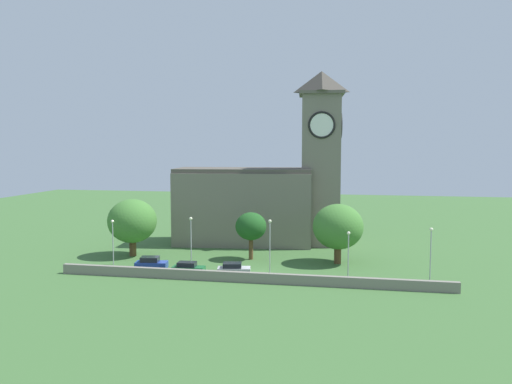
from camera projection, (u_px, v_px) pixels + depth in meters
The scene contains 14 objects.
ground_plane at pixel (272, 251), 82.98m from camera, with size 200.00×200.00×0.00m, color #3D6633.
church at pixel (266, 192), 88.56m from camera, with size 29.26×12.23×29.46m.
quay_barrier at pixel (248, 277), 63.76m from camera, with size 50.08×0.70×1.29m, color gray.
car_blue at pixel (151, 264), 69.85m from camera, with size 4.50×2.77×1.91m.
car_green at pixel (188, 268), 67.70m from camera, with size 4.34×2.19×1.68m.
car_silver at pixel (234, 269), 66.98m from camera, with size 4.56×2.86×1.74m.
streetlamp_west_end at pixel (113, 235), 72.90m from camera, with size 0.44×0.44×6.50m.
streetlamp_west_mid at pixel (191, 234), 70.90m from camera, with size 0.44×0.44×7.17m.
streetlamp_central at pixel (270, 237), 68.32m from camera, with size 0.44×0.44×7.21m.
streetlamp_east_mid at pixel (348, 246), 65.80m from camera, with size 0.44×0.44×6.03m.
streetlamp_east_end at pixel (431, 246), 63.77m from camera, with size 0.44×0.44×6.84m.
tree_riverside_east at pixel (338, 227), 73.71m from camera, with size 7.27×7.27×8.65m.
tree_riverside_west at pixel (251, 227), 76.35m from camera, with size 4.64×4.64×7.11m.
tree_by_tower at pixel (132, 221), 78.80m from camera, with size 7.49×7.49×8.82m.
Camera 1 is at (12.55, -65.86, 16.98)m, focal length 35.96 mm.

